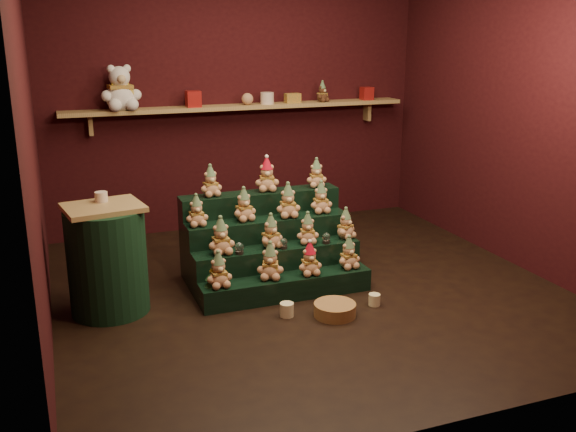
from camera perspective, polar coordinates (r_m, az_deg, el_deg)
name	(u,v)px	position (r m, az deg, el deg)	size (l,w,h in m)	color
ground	(308,290)	(5.34, 1.83, -6.57)	(4.00, 4.00, 0.00)	black
back_wall	(236,95)	(6.89, -4.66, 10.64)	(4.00, 0.10, 2.80)	black
front_wall	(474,175)	(3.20, 16.17, 3.51)	(4.00, 0.10, 2.80)	black
left_wall	(22,135)	(4.60, -22.56, 6.65)	(0.10, 4.00, 2.80)	black
right_wall	(527,109)	(6.05, 20.47, 8.90)	(0.10, 4.00, 2.80)	black
back_shelf	(241,107)	(6.73, -4.22, 9.61)	(3.60, 0.26, 0.24)	tan
riser_tier_front	(287,287)	(5.15, -0.13, -6.34)	(1.40, 0.22, 0.18)	black
riser_tier_midfront	(277,267)	(5.31, -0.96, -4.59)	(1.40, 0.22, 0.36)	black
riser_tier_midback	(269,249)	(5.47, -1.74, -2.94)	(1.40, 0.22, 0.54)	black
riser_tier_back	(260,231)	(5.64, -2.47, -1.38)	(1.40, 0.22, 0.72)	black
teddy_0	(219,270)	(4.90, -6.19, -4.76)	(0.20, 0.18, 0.28)	tan
teddy_1	(270,261)	(5.03, -1.59, -4.00)	(0.21, 0.19, 0.29)	tan
teddy_2	(310,259)	(5.12, 1.94, -3.80)	(0.19, 0.17, 0.27)	tan
teddy_3	(349,252)	(5.28, 5.42, -3.25)	(0.19, 0.17, 0.27)	tan
teddy_4	(221,236)	(5.07, -5.99, -1.76)	(0.21, 0.19, 0.30)	tan
teddy_5	(271,231)	(5.18, -1.54, -1.37)	(0.20, 0.18, 0.28)	tan
teddy_6	(308,228)	(5.30, 1.75, -1.08)	(0.19, 0.17, 0.26)	tan
teddy_7	(346,223)	(5.44, 5.14, -0.67)	(0.19, 0.17, 0.26)	tan
teddy_8	(196,211)	(5.21, -8.14, 0.48)	(0.18, 0.16, 0.26)	tan
teddy_9	(244,204)	(5.31, -3.94, 1.03)	(0.20, 0.18, 0.28)	tan
teddy_10	(288,200)	(5.40, -0.01, 1.39)	(0.21, 0.19, 0.29)	tan
teddy_11	(321,197)	(5.54, 2.94, 1.67)	(0.19, 0.17, 0.27)	tan
teddy_12	(210,181)	(5.41, -6.91, 3.12)	(0.19, 0.17, 0.26)	tan
teddy_13	(267,175)	(5.54, -1.89, 3.70)	(0.21, 0.19, 0.29)	tan
teddy_14	(316,173)	(5.69, 2.53, 3.84)	(0.18, 0.16, 0.25)	tan
snow_globe_a	(239,248)	(5.08, -4.35, -2.87)	(0.07, 0.07, 0.10)	black
snow_globe_b	(284,243)	(5.19, -0.40, -2.45)	(0.07, 0.07, 0.09)	black
snow_globe_c	(326,238)	(5.33, 3.42, -1.97)	(0.07, 0.07, 0.09)	black
side_table	(107,260)	(4.99, -15.76, -3.75)	(0.61, 0.58, 0.84)	tan
table_ornament	(101,197)	(4.95, -16.27, 1.65)	(0.09, 0.09, 0.08)	beige
mini_christmas_tree	(212,289)	(4.97, -6.78, -6.42)	(0.19, 0.19, 0.33)	#452318
mug_left	(287,310)	(4.85, -0.11, -8.33)	(0.10, 0.10, 0.10)	beige
mug_right	(374,300)	(5.08, 7.68, -7.38)	(0.09, 0.09, 0.09)	beige
wicker_basket	(335,310)	(4.87, 4.19, -8.30)	(0.32, 0.32, 0.10)	#A57242
white_bear	(120,82)	(6.44, -14.73, 11.47)	(0.38, 0.35, 0.54)	white
brown_bear	(322,92)	(6.99, 3.07, 10.98)	(0.15, 0.14, 0.21)	#482B18
gift_tin_red_a	(193,99)	(6.58, -8.42, 10.25)	(0.14, 0.14, 0.16)	#A11B18
gift_tin_cream	(267,98)	(6.78, -1.87, 10.43)	(0.14, 0.14, 0.12)	beige
gift_tin_red_b	(367,93)	(7.24, 7.01, 10.76)	(0.12, 0.12, 0.14)	#A11B18
shelf_plush_ball	(247,99)	(6.72, -3.63, 10.35)	(0.12, 0.12, 0.12)	tan
scarf_gift_box	(293,98)	(6.88, 0.41, 10.44)	(0.16, 0.10, 0.10)	orange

